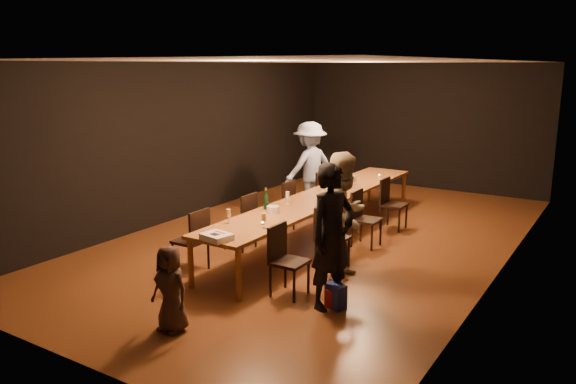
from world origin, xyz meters
The scene contains 30 objects.
ground centered at (0.00, 0.00, 0.00)m, with size 10.00×10.00×0.00m, color #3F1C0F.
room_shell centered at (0.00, 0.00, 2.08)m, with size 6.04×10.04×3.02m.
table centered at (0.00, 0.00, 0.70)m, with size 0.90×6.00×0.75m.
chair_right_0 centered at (0.85, -2.40, 0.47)m, with size 0.42×0.42×0.93m, color black, non-canonical shape.
chair_right_1 centered at (0.85, -1.20, 0.47)m, with size 0.42×0.42×0.93m, color black, non-canonical shape.
chair_right_2 centered at (0.85, 0.00, 0.47)m, with size 0.42×0.42×0.93m, color black, non-canonical shape.
chair_right_3 centered at (0.85, 1.20, 0.47)m, with size 0.42×0.42×0.93m, color black, non-canonical shape.
chair_left_0 centered at (-0.85, -2.40, 0.47)m, with size 0.42×0.42×0.93m, color black, non-canonical shape.
chair_left_1 centered at (-0.85, -1.20, 0.47)m, with size 0.42×0.42×0.93m, color black, non-canonical shape.
chair_left_2 centered at (-0.85, 0.00, 0.47)m, with size 0.42×0.42×0.93m, color black, non-canonical shape.
chair_left_3 centered at (-0.85, 1.20, 0.47)m, with size 0.42×0.42×0.93m, color black, non-canonical shape.
woman_birthday centered at (1.47, -2.42, 0.91)m, with size 0.66×0.43×1.81m, color black.
woman_tan centered at (1.17, -1.50, 0.90)m, with size 0.87×0.68×1.80m, color #B9AC8B.
man_blue centered at (-1.15, 1.58, 0.91)m, with size 1.18×0.68×1.83m, color #94B0E6.
child centered at (0.25, -3.96, 0.50)m, with size 0.49×0.32×1.00m, color #412D24.
gift_bag_red centered at (1.54, -2.46, 0.12)m, with size 0.20×0.11×0.23m, color red.
gift_bag_blue centered at (1.55, -2.43, 0.15)m, with size 0.25×0.16×0.31m, color #223196.
birthday_cake centered at (0.05, -2.89, 0.79)m, with size 0.41×0.35×0.09m.
plate_stack centered at (-0.08, -1.39, 0.80)m, with size 0.19×0.19×0.11m, color white.
champagne_bottle centered at (-0.30, -1.25, 0.92)m, with size 0.08×0.08×0.34m, color black, non-canonical shape.
ice_bucket centered at (0.07, 0.81, 0.87)m, with size 0.21×0.21×0.23m, color silver.
wineglass_0 centered at (-0.30, -2.19, 0.85)m, with size 0.06×0.06×0.21m, color beige, non-canonical shape.
wineglass_1 centered at (0.25, -2.12, 0.85)m, with size 0.06×0.06×0.21m, color beige, non-canonical shape.
wineglass_2 centered at (-0.19, -0.79, 0.85)m, with size 0.06×0.06×0.21m, color silver, non-canonical shape.
wineglass_3 centered at (0.24, -0.18, 0.85)m, with size 0.06×0.06×0.21m, color beige, non-canonical shape.
wineglass_4 centered at (-0.18, 0.37, 0.85)m, with size 0.06×0.06×0.21m, color silver, non-canonical shape.
wineglass_5 centered at (0.17, 0.97, 0.85)m, with size 0.06×0.06×0.21m, color silver, non-canonical shape.
tealight_near centered at (0.15, -2.00, 0.77)m, with size 0.05×0.05×0.03m, color #B2B7B2.
tealight_mid centered at (0.15, 0.32, 0.77)m, with size 0.05×0.05×0.03m, color #B2B7B2.
tealight_far centered at (0.15, 2.14, 0.77)m, with size 0.05×0.05×0.03m, color #B2B7B2.
Camera 1 is at (4.49, -8.23, 2.94)m, focal length 35.00 mm.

